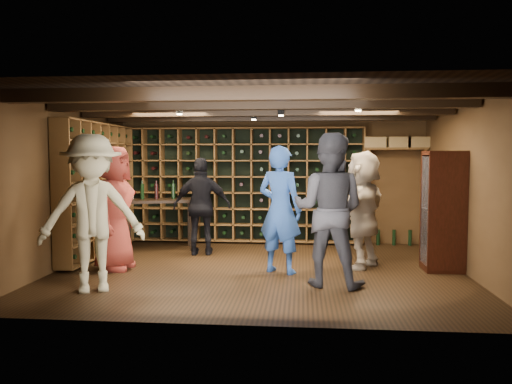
# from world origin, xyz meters

# --- Properties ---
(ground) EXTENTS (6.00, 6.00, 0.00)m
(ground) POSITION_xyz_m (0.00, 0.00, 0.00)
(ground) COLOR black
(ground) RESTS_ON ground
(room_shell) EXTENTS (6.00, 6.00, 6.00)m
(room_shell) POSITION_xyz_m (0.00, 0.05, 2.42)
(room_shell) COLOR #4C331A
(room_shell) RESTS_ON ground
(wine_rack_back) EXTENTS (4.65, 0.30, 2.20)m
(wine_rack_back) POSITION_xyz_m (-0.52, 2.33, 1.15)
(wine_rack_back) COLOR brown
(wine_rack_back) RESTS_ON ground
(wine_rack_left) EXTENTS (0.30, 2.65, 2.20)m
(wine_rack_left) POSITION_xyz_m (-2.83, 0.82, 1.15)
(wine_rack_left) COLOR brown
(wine_rack_left) RESTS_ON ground
(crate_shelf) EXTENTS (1.20, 0.32, 2.07)m
(crate_shelf) POSITION_xyz_m (2.41, 2.32, 1.57)
(crate_shelf) COLOR brown
(crate_shelf) RESTS_ON ground
(display_cabinet) EXTENTS (0.55, 0.50, 1.75)m
(display_cabinet) POSITION_xyz_m (2.71, 0.20, 0.86)
(display_cabinet) COLOR black
(display_cabinet) RESTS_ON ground
(man_blue_shirt) EXTENTS (0.80, 0.68, 1.85)m
(man_blue_shirt) POSITION_xyz_m (0.32, -0.15, 0.93)
(man_blue_shirt) COLOR navy
(man_blue_shirt) RESTS_ON ground
(man_grey_suit) EXTENTS (1.14, 0.99, 2.00)m
(man_grey_suit) POSITION_xyz_m (0.98, -0.82, 1.00)
(man_grey_suit) COLOR black
(man_grey_suit) RESTS_ON ground
(guest_red_floral) EXTENTS (0.63, 0.93, 1.85)m
(guest_red_floral) POSITION_xyz_m (-2.17, -0.17, 0.93)
(guest_red_floral) COLOR maroon
(guest_red_floral) RESTS_ON ground
(guest_woman_black) EXTENTS (1.03, 0.52, 1.68)m
(guest_woman_black) POSITION_xyz_m (-1.09, 1.06, 0.84)
(guest_woman_black) COLOR black
(guest_woman_black) RESTS_ON ground
(guest_khaki) EXTENTS (1.46, 1.18, 1.97)m
(guest_khaki) POSITION_xyz_m (-1.98, -1.39, 0.99)
(guest_khaki) COLOR gray
(guest_khaki) RESTS_ON ground
(guest_beige) EXTENTS (1.33, 1.68, 1.79)m
(guest_beige) POSITION_xyz_m (1.56, 0.32, 0.89)
(guest_beige) COLOR gray
(guest_beige) RESTS_ON ground
(tasting_table) EXTENTS (1.35, 0.95, 1.20)m
(tasting_table) POSITION_xyz_m (-1.97, 1.51, 0.81)
(tasting_table) COLOR black
(tasting_table) RESTS_ON ground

